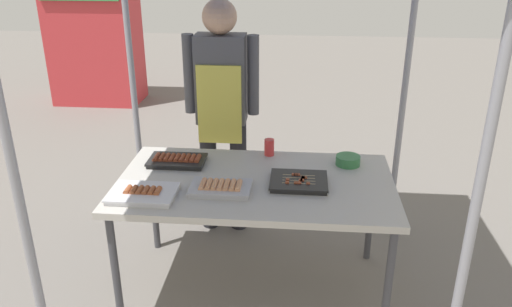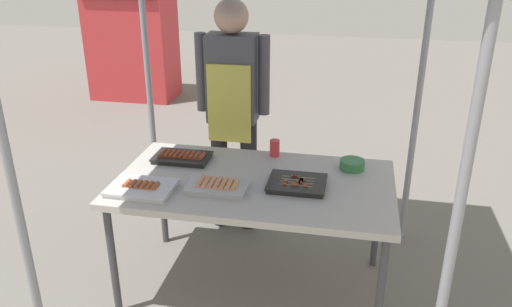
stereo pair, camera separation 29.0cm
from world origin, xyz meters
name	(u,v)px [view 2 (the right image)]	position (x,y,z in m)	size (l,w,h in m)	color
ground_plane	(254,286)	(0.00, 0.00, 0.00)	(18.00, 18.00, 0.00)	#66605B
stall_table	(254,189)	(0.00, 0.00, 0.70)	(1.60, 0.90, 0.75)	#B7B2A8
tray_grilled_sausages	(218,186)	(-0.18, -0.15, 0.77)	(0.34, 0.22, 0.05)	#ADADB2
tray_meat_skewers	(297,184)	(0.25, -0.02, 0.77)	(0.33, 0.27, 0.04)	black
tray_pork_links	(182,157)	(-0.51, 0.20, 0.77)	(0.35, 0.22, 0.05)	black
tray_spring_rolls	(141,188)	(-0.59, -0.25, 0.77)	(0.36, 0.26, 0.05)	silver
condiment_bowl	(352,164)	(0.55, 0.28, 0.78)	(0.15, 0.15, 0.06)	#33723F
drink_cup_near_edge	(275,148)	(0.06, 0.39, 0.80)	(0.06, 0.06, 0.11)	red
vendor_woman	(233,99)	(-0.30, 0.72, 1.01)	(0.52, 0.24, 1.69)	black
neighbor_stall_left	(131,26)	(-2.43, 3.80, 0.96)	(1.09, 0.67, 1.91)	#C63338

